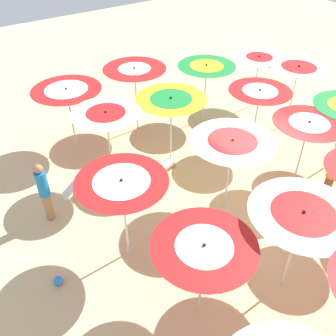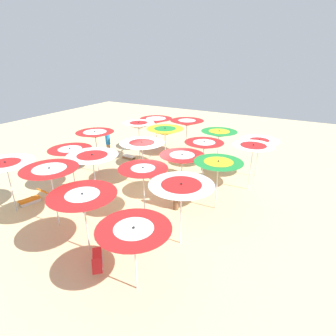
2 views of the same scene
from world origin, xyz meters
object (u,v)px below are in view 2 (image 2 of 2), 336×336
at_px(lounger_0, 127,155).
at_px(beachgoer_1, 108,142).
at_px(beach_umbrella_0, 134,234).
at_px(beach_umbrella_18, 139,126).
at_px(beach_umbrella_10, 50,173).
at_px(lounger_2, 32,199).
at_px(beach_umbrella_3, 253,148).
at_px(beach_umbrella_7, 182,159).
at_px(beach_umbrella_5, 83,199).
at_px(beach_umbrella_19, 156,121).
at_px(beach_umbrella_2, 218,166).
at_px(beach_umbrella_14, 187,123).
at_px(beach_umbrella_17, 95,135).
at_px(beach_umbrella_1, 181,189).
at_px(beach_umbrella_9, 219,134).
at_px(beach_umbrella_11, 93,159).
at_px(beach_umbrella_13, 165,132).
at_px(beach_umbrella_12, 142,146).
at_px(beach_umbrella_6, 143,172).
at_px(beach_umbrella_15, 6,167).
at_px(lounger_1, 156,164).
at_px(beach_umbrella_16, 70,152).
at_px(beach_umbrella_4, 259,143).
at_px(beach_umbrella_8, 204,145).
at_px(beach_ball, 78,164).
at_px(lounger_3, 97,259).

relative_size(lounger_0, beachgoer_1, 0.67).
distance_m(beach_umbrella_0, beach_umbrella_18, 10.60).
distance_m(beach_umbrella_10, lounger_2, 3.40).
xyz_separation_m(beach_umbrella_3, beach_umbrella_7, (2.54, 2.57, -0.19)).
bearing_deg(beach_umbrella_5, beach_umbrella_19, -70.82).
relative_size(beach_umbrella_19, beachgoer_1, 1.23).
bearing_deg(beach_umbrella_2, lounger_2, 25.71).
bearing_deg(beach_umbrella_14, beach_umbrella_3, 149.16).
bearing_deg(lounger_2, beach_umbrella_17, -168.52).
distance_m(beach_umbrella_7, beach_umbrella_17, 5.68).
bearing_deg(beachgoer_1, beach_umbrella_1, 0.09).
height_order(beach_umbrella_9, beach_umbrella_11, beach_umbrella_11).
relative_size(beach_umbrella_0, beach_umbrella_14, 0.88).
bearing_deg(beach_umbrella_13, beach_umbrella_12, 93.14).
xyz_separation_m(beach_umbrella_6, beach_umbrella_10, (2.70, 2.18, 0.22)).
bearing_deg(beach_umbrella_1, beach_umbrella_15, 11.99).
height_order(beach_umbrella_14, beachgoer_1, beach_umbrella_14).
bearing_deg(lounger_1, beach_umbrella_6, -80.97).
bearing_deg(beach_umbrella_1, beach_umbrella_7, -64.01).
height_order(lounger_0, beachgoer_1, beachgoer_1).
bearing_deg(beach_umbrella_9, beach_umbrella_13, 31.49).
bearing_deg(beach_umbrella_3, beach_umbrella_16, 29.50).
xyz_separation_m(beach_umbrella_16, lounger_1, (-2.00, -4.57, -1.82)).
height_order(beach_umbrella_13, beach_umbrella_14, beach_umbrella_13).
bearing_deg(beachgoer_1, beach_umbrella_4, 44.58).
bearing_deg(beach_umbrella_1, beach_umbrella_17, -26.21).
xyz_separation_m(beach_umbrella_17, beach_umbrella_19, (-0.80, -5.16, -0.16)).
relative_size(beach_umbrella_10, beach_umbrella_16, 1.13).
distance_m(beach_umbrella_9, lounger_1, 4.18).
relative_size(beach_umbrella_10, lounger_0, 1.99).
height_order(beach_umbrella_4, beach_umbrella_9, beach_umbrella_9).
bearing_deg(beach_umbrella_15, beach_umbrella_2, -149.24).
relative_size(beach_umbrella_2, beach_umbrella_8, 0.98).
xyz_separation_m(beach_umbrella_7, lounger_2, (5.91, 3.72, -1.82)).
bearing_deg(beach_umbrella_8, beach_umbrella_4, -134.96).
distance_m(beach_umbrella_15, beach_umbrella_18, 7.90).
bearing_deg(beach_umbrella_19, beach_umbrella_1, 126.07).
bearing_deg(lounger_1, beach_umbrella_3, -20.02).
bearing_deg(lounger_2, beach_ball, -145.12).
height_order(beach_umbrella_7, lounger_3, beach_umbrella_7).
xyz_separation_m(beach_umbrella_19, lounger_0, (0.73, 2.51, -1.90)).
relative_size(beach_umbrella_3, beach_umbrella_19, 1.04).
height_order(beach_umbrella_17, beach_umbrella_18, beach_umbrella_18).
bearing_deg(beach_ball, beach_umbrella_3, -169.01).
xyz_separation_m(beach_umbrella_6, lounger_1, (2.52, -4.99, -1.86)).
bearing_deg(beach_umbrella_17, beach_umbrella_18, -110.19).
bearing_deg(beach_umbrella_6, beach_umbrella_10, 38.95).
bearing_deg(beach_umbrella_2, beach_umbrella_19, -40.99).
height_order(beach_umbrella_0, beach_umbrella_14, beach_umbrella_14).
distance_m(beach_umbrella_6, beach_umbrella_18, 6.78).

